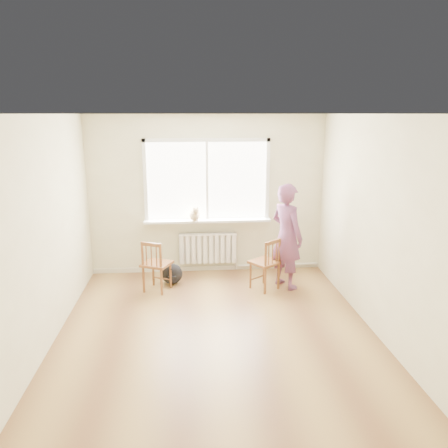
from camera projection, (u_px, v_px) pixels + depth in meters
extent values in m
plane|color=#A37A42|center=(216.00, 330.00, 5.60)|extent=(4.50, 4.50, 0.00)
plane|color=white|center=(215.00, 114.00, 4.94)|extent=(4.50, 4.50, 0.00)
cube|color=beige|center=(207.00, 195.00, 7.44)|extent=(4.00, 0.01, 2.70)
cube|color=white|center=(207.00, 181.00, 7.36)|extent=(2.00, 0.02, 1.30)
cube|color=white|center=(207.00, 140.00, 7.18)|extent=(2.12, 0.05, 0.06)
cube|color=white|center=(145.00, 182.00, 7.26)|extent=(0.06, 0.05, 1.42)
cube|color=white|center=(267.00, 180.00, 7.43)|extent=(0.06, 0.05, 1.42)
cube|color=white|center=(207.00, 181.00, 7.34)|extent=(0.04, 0.05, 1.30)
cube|color=white|center=(208.00, 221.00, 7.44)|extent=(2.15, 0.22, 0.04)
cube|color=white|center=(208.00, 248.00, 7.62)|extent=(1.00, 0.02, 0.55)
cube|color=white|center=(208.00, 249.00, 7.57)|extent=(1.00, 0.10, 0.51)
cube|color=white|center=(208.00, 234.00, 7.51)|extent=(1.00, 0.12, 0.03)
cylinder|color=silver|center=(278.00, 265.00, 7.80)|extent=(1.40, 0.04, 0.04)
cube|color=beige|center=(208.00, 268.00, 7.75)|extent=(4.00, 0.03, 0.08)
cube|color=brown|center=(157.00, 264.00, 6.78)|extent=(0.53, 0.52, 0.04)
cylinder|color=brown|center=(171.00, 275.00, 6.93)|extent=(0.03, 0.03, 0.44)
cylinder|color=brown|center=(153.00, 272.00, 7.03)|extent=(0.03, 0.03, 0.44)
cylinder|color=brown|center=(161.00, 282.00, 6.64)|extent=(0.03, 0.03, 0.44)
cylinder|color=brown|center=(144.00, 279.00, 6.74)|extent=(0.03, 0.03, 0.44)
cylinder|color=brown|center=(161.00, 270.00, 6.60)|extent=(0.04, 0.04, 0.82)
cylinder|color=brown|center=(143.00, 267.00, 6.70)|extent=(0.04, 0.04, 0.82)
cube|color=brown|center=(151.00, 245.00, 6.55)|extent=(0.32, 0.17, 0.05)
cylinder|color=brown|center=(157.00, 256.00, 6.57)|extent=(0.02, 0.02, 0.33)
cylinder|color=brown|center=(151.00, 256.00, 6.60)|extent=(0.02, 0.02, 0.33)
cylinder|color=brown|center=(146.00, 255.00, 6.62)|extent=(0.02, 0.02, 0.33)
cube|color=brown|center=(265.00, 262.00, 6.85)|extent=(0.56, 0.56, 0.04)
cylinder|color=brown|center=(264.00, 270.00, 7.11)|extent=(0.04, 0.04, 0.44)
cylinder|color=brown|center=(251.00, 275.00, 6.91)|extent=(0.04, 0.04, 0.44)
cylinder|color=brown|center=(278.00, 275.00, 6.89)|extent=(0.04, 0.04, 0.44)
cylinder|color=brown|center=(265.00, 280.00, 6.69)|extent=(0.04, 0.04, 0.44)
cylinder|color=brown|center=(279.00, 264.00, 6.84)|extent=(0.04, 0.04, 0.83)
cylinder|color=brown|center=(265.00, 268.00, 6.64)|extent=(0.04, 0.04, 0.83)
cube|color=brown|center=(273.00, 242.00, 6.65)|extent=(0.29, 0.23, 0.05)
cylinder|color=brown|center=(276.00, 252.00, 6.75)|extent=(0.02, 0.02, 0.33)
cylinder|color=brown|center=(273.00, 253.00, 6.69)|extent=(0.02, 0.02, 0.33)
cylinder|color=brown|center=(269.00, 254.00, 6.63)|extent=(0.02, 0.02, 0.33)
imported|color=#B43C3C|center=(287.00, 236.00, 6.84)|extent=(0.66, 0.73, 1.67)
ellipsoid|color=beige|center=(195.00, 215.00, 7.33)|extent=(0.21, 0.29, 0.20)
sphere|color=beige|center=(196.00, 211.00, 7.18)|extent=(0.11, 0.11, 0.11)
cone|color=beige|center=(194.00, 208.00, 7.16)|extent=(0.04, 0.04, 0.04)
cone|color=beige|center=(197.00, 208.00, 7.17)|extent=(0.04, 0.04, 0.04)
cylinder|color=beige|center=(193.00, 217.00, 7.47)|extent=(0.05, 0.18, 0.02)
cylinder|color=beige|center=(194.00, 219.00, 7.24)|extent=(0.02, 0.02, 0.10)
cylinder|color=beige|center=(197.00, 219.00, 7.25)|extent=(0.02, 0.02, 0.10)
ellipsoid|color=black|center=(172.00, 274.00, 7.10)|extent=(0.38, 0.30, 0.34)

